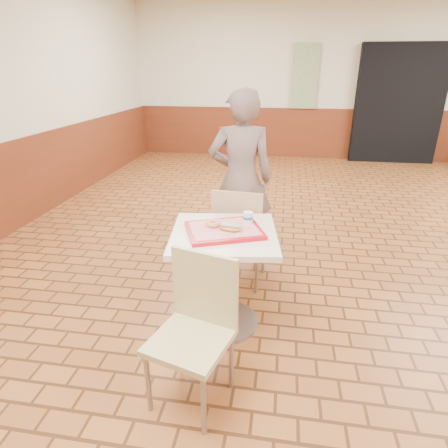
# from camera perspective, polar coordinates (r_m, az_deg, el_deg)

# --- Properties ---
(room_shell) EXTENTS (8.01, 10.01, 3.01)m
(room_shell) POSITION_cam_1_polar(r_m,az_deg,el_deg) (3.23, 26.67, 15.71)
(room_shell) COLOR brown
(room_shell) RESTS_ON ground
(wainscot_band) EXTENTS (8.00, 10.00, 1.00)m
(wainscot_band) POSITION_cam_1_polar(r_m,az_deg,el_deg) (3.46, 23.78, -0.80)
(wainscot_band) COLOR #5C2611
(wainscot_band) RESTS_ON ground
(corridor_doorway) EXTENTS (1.60, 0.22, 2.20)m
(corridor_doorway) POSITION_cam_1_polar(r_m,az_deg,el_deg) (8.27, 25.01, 16.13)
(corridor_doorway) COLOR black
(corridor_doorway) RESTS_ON ground
(promo_poster) EXTENTS (0.50, 0.03, 1.20)m
(promo_poster) POSITION_cam_1_polar(r_m,az_deg,el_deg) (8.03, 12.25, 21.10)
(promo_poster) COLOR gray
(promo_poster) RESTS_ON wainscot_band
(main_table) EXTENTS (0.70, 0.70, 0.74)m
(main_table) POSITION_cam_1_polar(r_m,az_deg,el_deg) (2.63, 0.00, -6.09)
(main_table) COLOR beige
(main_table) RESTS_ON ground
(chair_main_front) EXTENTS (0.49, 0.49, 0.86)m
(chair_main_front) POSITION_cam_1_polar(r_m,az_deg,el_deg) (2.12, -4.28, -14.77)
(chair_main_front) COLOR tan
(chair_main_front) RESTS_ON ground
(chair_main_back) EXTENTS (0.45, 0.45, 0.88)m
(chair_main_back) POSITION_cam_1_polar(r_m,az_deg,el_deg) (3.13, 2.35, -1.34)
(chair_main_back) COLOR tan
(chair_main_back) RESTS_ON ground
(customer) EXTENTS (0.65, 0.48, 1.62)m
(customer) POSITION_cam_1_polar(r_m,az_deg,el_deg) (3.48, 2.58, 6.80)
(customer) COLOR #715E58
(customer) RESTS_ON ground
(serving_tray) EXTENTS (0.49, 0.38, 0.03)m
(serving_tray) POSITION_cam_1_polar(r_m,az_deg,el_deg) (2.51, 0.00, -0.95)
(serving_tray) COLOR red
(serving_tray) RESTS_ON main_table
(ring_donut) EXTENTS (0.13, 0.13, 0.03)m
(ring_donut) POSITION_cam_1_polar(r_m,az_deg,el_deg) (2.54, -1.64, 0.09)
(ring_donut) COLOR #DB8150
(ring_donut) RESTS_ON serving_tray
(long_john_donut) EXTENTS (0.16, 0.09, 0.05)m
(long_john_donut) POSITION_cam_1_polar(r_m,az_deg,el_deg) (2.46, 0.99, -0.57)
(long_john_donut) COLOR gold
(long_john_donut) RESTS_ON serving_tray
(paper_cup) EXTENTS (0.07, 0.07, 0.09)m
(paper_cup) POSITION_cam_1_polar(r_m,az_deg,el_deg) (2.57, 3.66, 0.94)
(paper_cup) COLOR white
(paper_cup) RESTS_ON serving_tray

